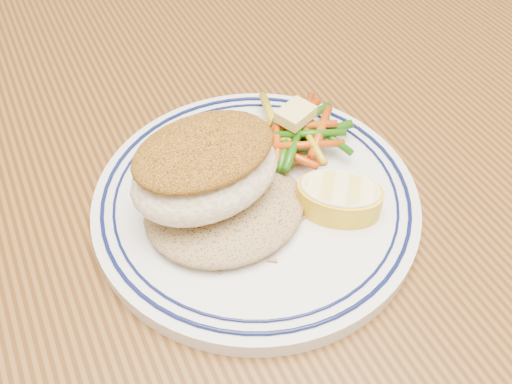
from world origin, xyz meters
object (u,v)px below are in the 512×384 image
object	(u,v)px
lemon_wedge	(339,197)
plate	(256,201)
dining_table	(299,259)
vegetable_pile	(288,136)
rice_pilaf	(225,205)
fish_fillet	(205,168)

from	to	relation	value
lemon_wedge	plate	bearing A→B (deg)	141.88
dining_table	plate	xyz separation A→B (m)	(-0.05, 0.00, 0.11)
vegetable_pile	lemon_wedge	world-z (taller)	same
plate	rice_pilaf	distance (m)	0.03
vegetable_pile	fish_fillet	bearing A→B (deg)	-158.98
dining_table	vegetable_pile	distance (m)	0.13
dining_table	rice_pilaf	world-z (taller)	rice_pilaf
vegetable_pile	rice_pilaf	bearing A→B (deg)	-150.51
rice_pilaf	vegetable_pile	xyz separation A→B (m)	(0.08, 0.04, 0.00)
dining_table	fish_fillet	bearing A→B (deg)	176.43
vegetable_pile	lemon_wedge	bearing A→B (deg)	-88.56
rice_pilaf	vegetable_pile	size ratio (longest dim) A/B	1.14
dining_table	lemon_wedge	distance (m)	0.13
plate	rice_pilaf	xyz separation A→B (m)	(-0.03, -0.01, 0.02)
lemon_wedge	vegetable_pile	bearing A→B (deg)	91.44
rice_pilaf	fish_fillet	bearing A→B (deg)	129.35
rice_pilaf	vegetable_pile	distance (m)	0.09
fish_fillet	lemon_wedge	world-z (taller)	fish_fillet
plate	vegetable_pile	world-z (taller)	vegetable_pile
rice_pilaf	fish_fillet	size ratio (longest dim) A/B	1.04
fish_fillet	vegetable_pile	xyz separation A→B (m)	(0.09, 0.03, -0.03)
plate	fish_fillet	xyz separation A→B (m)	(-0.04, 0.00, 0.05)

